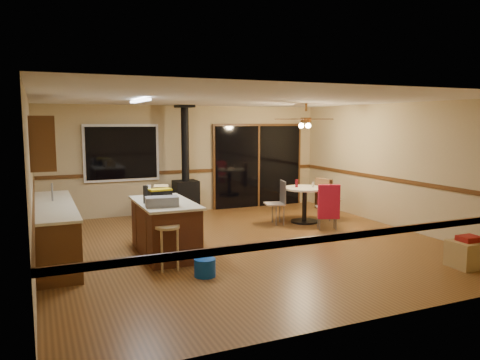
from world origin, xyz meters
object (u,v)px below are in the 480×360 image
bar_stool (168,248)px  box_corner_a (468,254)px  toolbox_black (160,196)px  chair_right (324,194)px  kitchen_island (165,228)px  dining_table (305,198)px  box_corner_b (467,253)px  box_under_window (156,208)px  chair_near (329,202)px  toolbox_grey (162,202)px  wood_stove (186,185)px  blue_bucket (205,267)px  chair_left (279,197)px

bar_stool → box_corner_a: 4.58m
toolbox_black → chair_right: 4.28m
kitchen_island → dining_table: bearing=19.6°
dining_table → box_corner_b: (0.79, -3.60, -0.38)m
box_under_window → box_corner_b: box_under_window is taller
chair_near → box_corner_b: (0.76, -2.73, -0.44)m
chair_near → box_under_window: 4.02m
kitchen_island → chair_right: size_ratio=2.40×
bar_stool → box_corner_a: bearing=-22.0°
chair_right → toolbox_grey: bearing=-157.9°
dining_table → box_corner_a: (0.61, -3.76, -0.33)m
kitchen_island → chair_near: (3.50, 0.36, 0.14)m
wood_stove → dining_table: size_ratio=2.64×
toolbox_grey → dining_table: 4.01m
box_corner_a → toolbox_grey: bearing=153.7°
wood_stove → box_under_window: bearing=176.0°
chair_right → box_under_window: bearing=151.4°
toolbox_grey → chair_right: toolbox_grey is taller
toolbox_black → box_under_window: toolbox_black is taller
chair_near → box_corner_b: 2.87m
blue_bucket → box_corner_b: bearing=-14.5°
blue_bucket → box_corner_b: box_corner_b is taller
kitchen_island → blue_bucket: (0.23, -1.33, -0.32)m
kitchen_island → blue_bucket: 1.39m
bar_stool → box_under_window: 3.99m
dining_table → box_corner_a: 3.83m
blue_bucket → dining_table: size_ratio=0.33×
box_corner_b → blue_bucket: bearing=165.5°
box_under_window → dining_table: bearing=-32.9°
blue_bucket → chair_left: chair_left is taller
bar_stool → chair_right: size_ratio=0.96×
box_corner_b → chair_left: bearing=110.7°
bar_stool → chair_left: bearing=34.9°
blue_bucket → box_under_window: box_under_window is taller
wood_stove → toolbox_black: bearing=-114.0°
bar_stool → box_corner_a: size_ratio=1.27×
dining_table → chair_left: bearing=172.8°
blue_bucket → box_under_window: size_ratio=0.57×
kitchen_island → chair_near: 3.52m
wood_stove → bar_stool: wood_stove is taller
chair_near → wood_stove: bearing=129.3°
chair_left → toolbox_grey: bearing=-150.0°
wood_stove → blue_bucket: wood_stove is taller
chair_right → bar_stool: bearing=-153.7°
dining_table → box_under_window: 3.45m
chair_right → box_corner_b: size_ratio=1.84×
toolbox_black → dining_table: toolbox_black is taller
kitchen_island → blue_bucket: kitchen_island is taller
toolbox_grey → box_corner_b: 4.88m
chair_left → chair_right: same height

